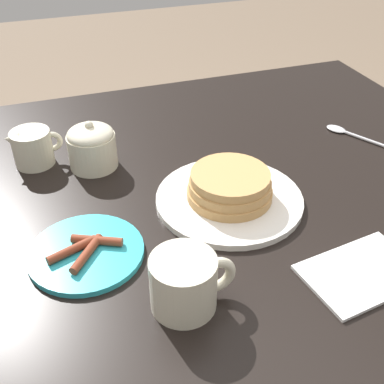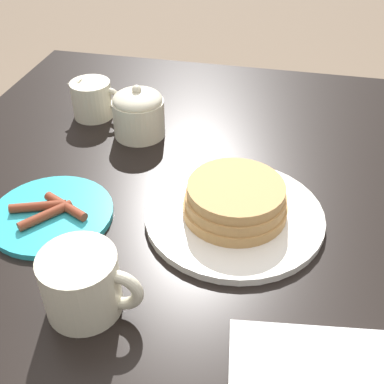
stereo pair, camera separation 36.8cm
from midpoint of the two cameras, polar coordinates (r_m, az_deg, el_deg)
dining_table at (r=0.89m, az=18.08°, el=-8.18°), size 1.16×1.06×0.73m
pancake_plate at (r=0.78m, az=18.50°, el=-2.61°), size 0.27×0.27×0.06m
side_plate_bacon at (r=0.75m, az=-2.29°, el=-3.57°), size 0.18×0.18×0.02m
coffee_mug at (r=0.61m, az=5.18°, el=-11.61°), size 0.12×0.09×0.08m
creamer_pitcher at (r=0.99m, az=-1.03°, el=9.99°), size 0.11×0.08×0.08m
sugar_bowl at (r=0.93m, az=5.17°, el=8.31°), size 0.10×0.10×0.10m
napkin at (r=0.66m, az=29.82°, el=-18.44°), size 0.19×0.14×0.01m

